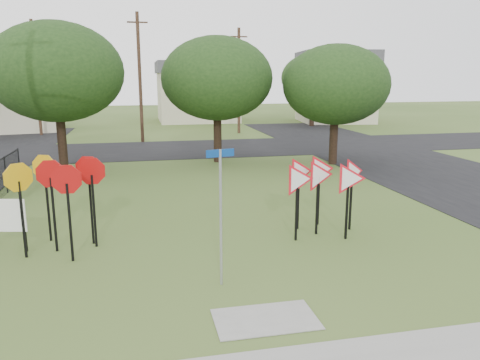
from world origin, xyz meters
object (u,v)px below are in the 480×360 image
street_name_sign (221,209)px  info_board (3,217)px  yield_sign_cluster (322,178)px  stop_sign_cluster (61,183)px

street_name_sign → info_board: size_ratio=2.09×
street_name_sign → yield_sign_cluster: 4.64m
yield_sign_cluster → street_name_sign: bearing=-140.5°
stop_sign_cluster → info_board: 1.78m
street_name_sign → yield_sign_cluster: street_name_sign is taller
yield_sign_cluster → stop_sign_cluster: bearing=179.0°
stop_sign_cluster → yield_sign_cluster: 7.36m
yield_sign_cluster → info_board: 8.92m
street_name_sign → info_board: (-5.31, 3.18, -0.79)m
yield_sign_cluster → info_board: (-8.89, 0.23, -0.71)m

